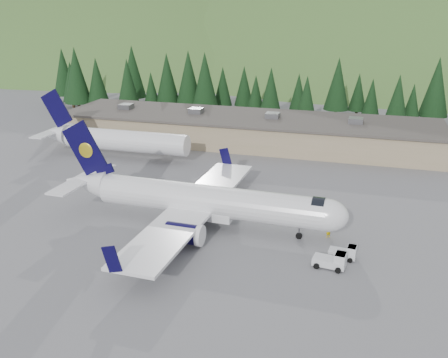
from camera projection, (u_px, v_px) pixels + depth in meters
ground at (210, 226)px, 59.95m from camera, size 600.00×600.00×0.00m
airliner at (201, 201)px, 59.20m from camera, size 35.73×33.46×11.88m
second_airliner at (111, 139)px, 85.35m from camera, size 27.50×11.00×10.05m
baggage_tug_a at (345, 252)px, 52.28m from camera, size 2.94×1.93×1.50m
baggage_tug_b at (332, 261)px, 50.39m from camera, size 3.43×2.30×1.74m
terminal_building at (246, 129)px, 94.75m from camera, size 71.00×17.00×6.10m
ramp_worker at (328, 231)px, 56.88m from camera, size 0.71×0.71×1.66m
tree_line at (251, 84)px, 115.57m from camera, size 115.61×18.76×14.12m
hills at (430, 221)px, 261.00m from camera, size 614.00×330.00×300.00m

